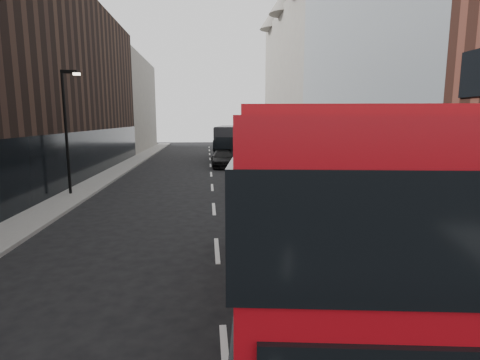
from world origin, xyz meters
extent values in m
cube|color=slate|center=(7.50, 25.00, 0.07)|extent=(3.00, 80.00, 0.15)
cube|color=slate|center=(-8.00, 25.00, 0.07)|extent=(2.00, 80.00, 0.15)
cube|color=#9EA3A8|center=(11.50, 21.00, 10.00)|extent=(5.00, 22.00, 20.00)
cube|color=silver|center=(9.15, 21.00, 1.90)|extent=(0.35, 21.00, 3.80)
cube|color=slate|center=(11.50, 44.00, 9.00)|extent=(5.00, 24.00, 18.00)
cone|color=slate|center=(9.50, 52.00, 19.50)|extent=(4.00, 4.00, 3.00)
cube|color=black|center=(-11.50, 30.00, 7.00)|extent=(5.00, 24.00, 14.00)
cube|color=slate|center=(-11.50, 52.00, 6.50)|extent=(5.00, 20.00, 13.00)
cylinder|color=black|center=(-8.30, 18.00, 3.65)|extent=(0.16, 0.16, 7.00)
cube|color=black|center=(-7.90, 18.00, 7.05)|extent=(0.90, 0.15, 0.18)
cube|color=#FFF2CC|center=(-7.50, 18.00, 6.93)|extent=(0.35, 0.22, 0.12)
cube|color=#9D0911|center=(1.89, 3.91, 2.43)|extent=(3.96, 11.38, 4.05)
cube|color=black|center=(1.89, 3.91, 1.77)|extent=(4.08, 11.45, 1.12)
cube|color=black|center=(1.89, 3.91, 3.50)|extent=(4.08, 11.45, 1.12)
cube|color=black|center=(2.62, 9.47, 1.93)|extent=(2.15, 0.36, 1.42)
cube|color=#9D0911|center=(1.89, 3.91, 4.49)|extent=(3.80, 10.93, 0.12)
cylinder|color=black|center=(1.25, 7.60, 0.51)|extent=(0.43, 1.04, 1.01)
cylinder|color=black|center=(3.46, 7.31, 0.51)|extent=(0.43, 1.04, 1.01)
cube|color=black|center=(2.29, 39.05, 1.99)|extent=(3.90, 11.47, 3.17)
cube|color=black|center=(2.29, 39.05, 1.79)|extent=(4.02, 11.54, 1.12)
cube|color=black|center=(1.60, 33.44, 1.94)|extent=(2.17, 0.34, 1.43)
cube|color=black|center=(2.97, 44.66, 1.94)|extent=(2.17, 0.34, 1.43)
cube|color=black|center=(2.29, 39.05, 3.61)|extent=(3.74, 11.01, 0.12)
cylinder|color=black|center=(1.60, 42.76, 0.51)|extent=(0.43, 1.05, 1.02)
cylinder|color=black|center=(3.84, 42.48, 0.51)|extent=(0.43, 1.05, 1.02)
cylinder|color=black|center=(0.73, 35.61, 0.51)|extent=(0.43, 1.05, 1.02)
cylinder|color=black|center=(2.97, 35.34, 0.51)|extent=(0.43, 1.05, 1.02)
imported|color=black|center=(2.39, 16.70, 0.70)|extent=(2.17, 4.29, 1.40)
imported|color=#9B9FA4|center=(4.08, 18.00, 0.62)|extent=(1.52, 3.85, 1.25)
imported|color=black|center=(1.17, 30.72, 0.76)|extent=(2.19, 5.27, 1.52)
camera|label=1|loc=(-0.28, -4.25, 4.43)|focal=28.00mm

